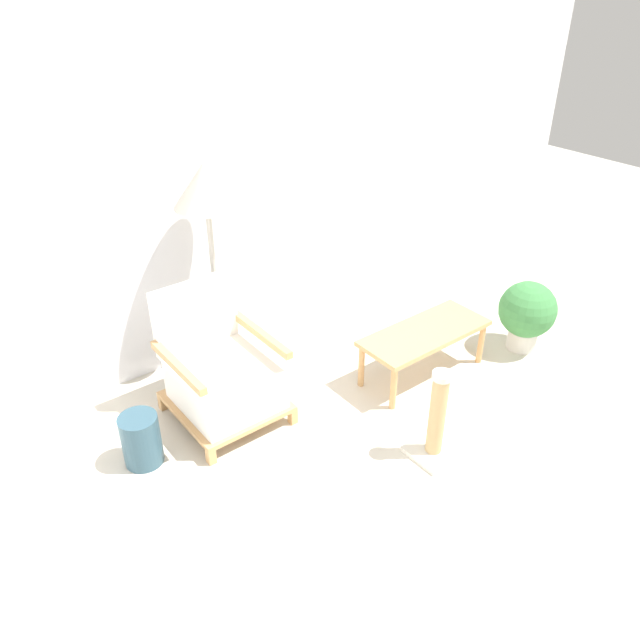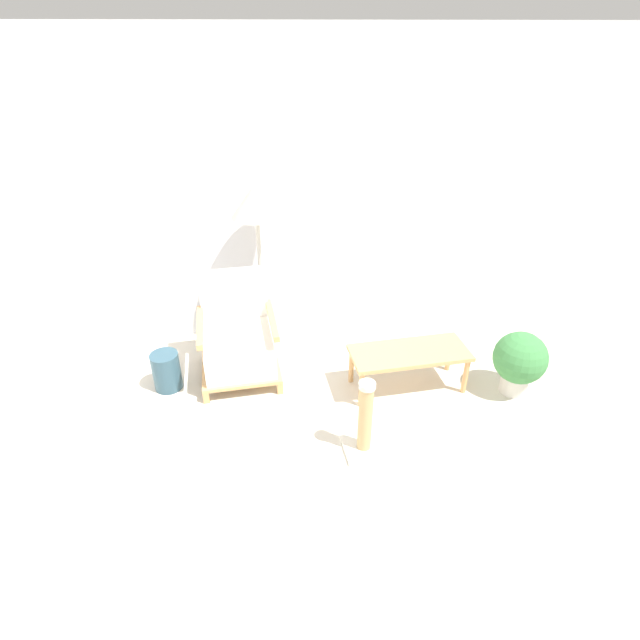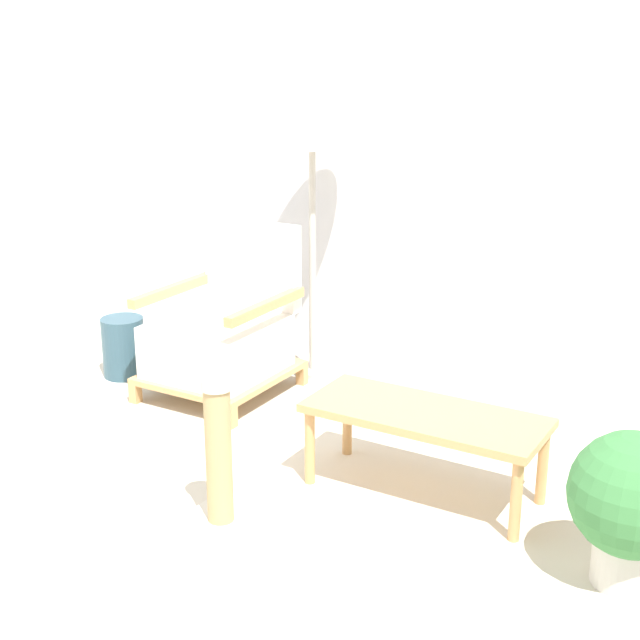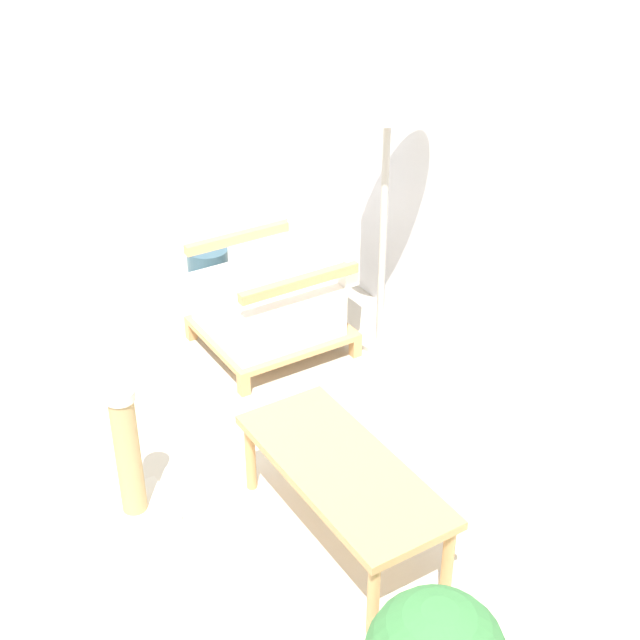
% 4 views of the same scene
% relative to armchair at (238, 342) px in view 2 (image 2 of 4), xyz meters
% --- Properties ---
extents(ground_plane, '(14.00, 14.00, 0.00)m').
position_rel_armchair_xyz_m(ground_plane, '(0.42, -1.47, -0.32)').
color(ground_plane, beige).
extents(wall_back, '(8.00, 0.06, 2.70)m').
position_rel_armchair_xyz_m(wall_back, '(0.42, 0.77, 1.03)').
color(wall_back, silver).
rests_on(wall_back, ground_plane).
extents(armchair, '(0.66, 0.71, 0.87)m').
position_rel_armchair_xyz_m(armchair, '(0.00, 0.00, 0.00)').
color(armchair, tan).
rests_on(armchair, ground_plane).
extents(floor_lamp, '(0.43, 0.43, 1.54)m').
position_rel_armchair_xyz_m(floor_lamp, '(0.26, 0.47, 1.03)').
color(floor_lamp, '#B7B2A8').
rests_on(floor_lamp, ground_plane).
extents(coffee_table, '(0.97, 0.41, 0.36)m').
position_rel_armchair_xyz_m(coffee_table, '(1.37, -0.49, 0.00)').
color(coffee_table, tan).
rests_on(coffee_table, ground_plane).
extents(vase, '(0.23, 0.23, 0.33)m').
position_rel_armchair_xyz_m(vase, '(-0.62, -0.10, -0.15)').
color(vase, '#2D4C5B').
rests_on(vase, ground_plane).
extents(potted_plant, '(0.43, 0.43, 0.56)m').
position_rel_armchair_xyz_m(potted_plant, '(2.23, -0.73, 0.00)').
color(potted_plant, beige).
rests_on(potted_plant, ground_plane).
extents(scratching_post, '(0.29, 0.29, 0.61)m').
position_rel_armchair_xyz_m(scratching_post, '(0.81, -1.13, -0.08)').
color(scratching_post, beige).
rests_on(scratching_post, ground_plane).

